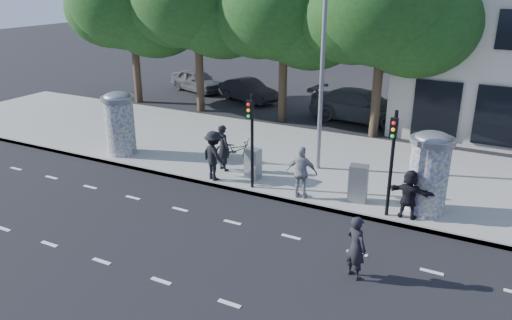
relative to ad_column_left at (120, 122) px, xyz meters
The scene contains 22 objects.
ground 8.63m from the ad_column_left, 32.01° to the right, with size 120.00×120.00×0.00m, color black.
sidewalk 7.94m from the ad_column_left, 22.62° to the left, with size 40.00×8.00×0.15m, color gray.
curb 7.41m from the ad_column_left, ahead, with size 40.00×0.10×0.16m, color slate.
lane_dash_near 9.95m from the ad_column_left, 42.94° to the right, with size 32.00×0.12×0.01m, color silver.
lane_dash_far 7.99m from the ad_column_left, 23.29° to the right, with size 32.00×0.12×0.01m, color silver.
ad_column_left is the anchor object (origin of this frame).
ad_column_right 12.40m from the ad_column_left, ahead, with size 1.36×1.36×2.65m.
traffic_pole_near 6.67m from the ad_column_left, ahead, with size 0.22×0.31×3.40m.
traffic_pole_far 11.44m from the ad_column_left, ahead, with size 0.22×0.31×3.40m.
street_lamp 8.90m from the ad_column_left, 14.94° to the left, with size 0.25×0.93×8.00m.
tree_near_left 10.07m from the ad_column_left, 65.71° to the left, with size 6.80×6.80×8.97m.
ped_b 4.85m from the ad_column_left, ahead, with size 0.66×0.43×1.81m, color black.
ped_d 5.08m from the ad_column_left, ahead, with size 1.20×0.69×1.86m, color black.
ped_e 8.52m from the ad_column_left, ahead, with size 1.06×0.60×1.81m, color #959597.
ped_f 12.03m from the ad_column_left, ahead, with size 1.46×0.53×1.58m, color black.
man_road 12.23m from the ad_column_left, 20.30° to the right, with size 0.62×0.41×1.70m, color black.
bicycle 5.05m from the ad_column_left, 16.72° to the left, with size 1.78×0.62×0.94m, color black.
cabinet_left 6.27m from the ad_column_left, ahead, with size 0.55×0.40×1.15m, color gray.
cabinet_right 10.29m from the ad_column_left, ahead, with size 0.61×0.44×1.27m, color slate.
car_left 12.95m from the ad_column_left, 109.61° to the left, with size 4.22×1.70×1.44m, color #4B4C52.
car_mid 11.30m from the ad_column_left, 89.98° to the left, with size 4.08×1.42×1.34m, color black.
car_right 12.60m from the ad_column_left, 53.71° to the left, with size 5.63×2.29×1.63m, color #494C4F.
Camera 1 is at (7.10, -10.62, 7.25)m, focal length 35.00 mm.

